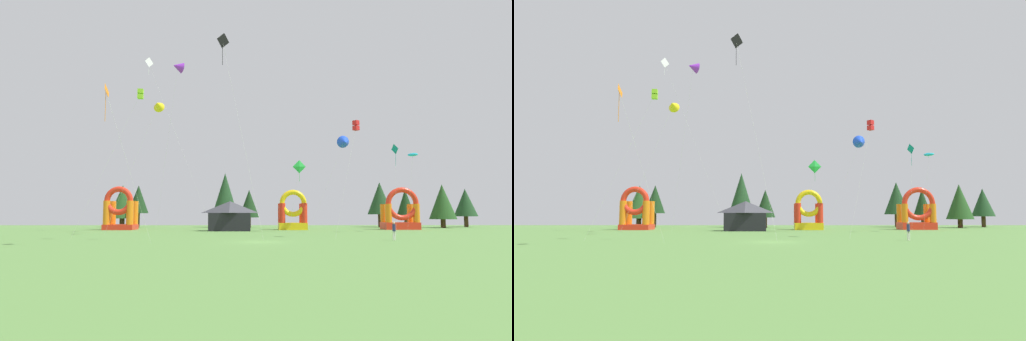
% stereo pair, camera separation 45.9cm
% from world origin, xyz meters
% --- Properties ---
extents(ground_plane, '(120.00, 120.00, 0.00)m').
position_xyz_m(ground_plane, '(0.00, 0.00, 0.00)').
color(ground_plane, '#5B8C42').
extents(kite_lime_box, '(6.36, 0.79, 14.52)m').
position_xyz_m(kite_lime_box, '(-11.37, 2.52, 13.99)').
color(kite_lime_box, '#8CD826').
rests_on(kite_lime_box, ground_plane).
extents(kite_white_diamond, '(10.01, 1.60, 25.11)m').
position_xyz_m(kite_white_diamond, '(-15.63, 23.57, 24.32)').
color(kite_white_diamond, white).
rests_on(kite_white_diamond, ground_plane).
extents(kite_cyan_parafoil, '(1.40, 3.01, 11.30)m').
position_xyz_m(kite_cyan_parafoil, '(22.35, 22.40, 10.87)').
color(kite_cyan_parafoil, '#19B7CC').
rests_on(kite_cyan_parafoil, ground_plane).
extents(kite_green_diamond, '(2.12, 1.46, 9.63)m').
position_xyz_m(kite_green_diamond, '(6.13, 21.56, 8.94)').
color(kite_green_diamond, green).
rests_on(kite_green_diamond, ground_plane).
extents(kite_orange_diamond, '(3.37, 3.82, 12.57)m').
position_xyz_m(kite_orange_diamond, '(-12.16, -5.03, 11.98)').
color(kite_orange_diamond, orange).
rests_on(kite_orange_diamond, ground_plane).
extents(kite_blue_delta, '(6.61, 2.13, 14.47)m').
position_xyz_m(kite_blue_delta, '(13.55, 26.63, 13.37)').
color(kite_blue_delta, blue).
rests_on(kite_blue_delta, ground_plane).
extents(kite_black_diamond, '(4.40, 0.95, 19.13)m').
position_xyz_m(kite_black_diamond, '(-3.31, 0.71, 18.44)').
color(kite_black_diamond, black).
rests_on(kite_black_diamond, ground_plane).
extents(kite_teal_diamond, '(1.25, 2.40, 11.92)m').
position_xyz_m(kite_teal_diamond, '(19.43, 20.84, 11.31)').
color(kite_teal_diamond, '#0C7F7A').
rests_on(kite_teal_diamond, ground_plane).
extents(kite_red_box, '(3.26, 2.69, 12.47)m').
position_xyz_m(kite_red_box, '(10.64, 7.14, 11.91)').
color(kite_red_box, red).
rests_on(kite_red_box, ground_plane).
extents(kite_yellow_delta, '(6.69, 1.49, 16.25)m').
position_xyz_m(kite_yellow_delta, '(-11.79, 12.50, 15.47)').
color(kite_yellow_delta, yellow).
rests_on(kite_yellow_delta, ground_plane).
extents(kite_purple_delta, '(4.91, 7.48, 23.20)m').
position_xyz_m(kite_purple_delta, '(-10.60, 18.80, 22.37)').
color(kite_purple_delta, purple).
rests_on(kite_purple_delta, ground_plane).
extents(person_midfield, '(0.38, 0.38, 1.75)m').
position_xyz_m(person_midfield, '(12.87, 2.38, 1.04)').
color(person_midfield, silver).
rests_on(person_midfield, ground_plane).
extents(inflatable_orange_dome, '(5.49, 3.71, 6.74)m').
position_xyz_m(inflatable_orange_dome, '(23.46, 31.45, 2.39)').
color(inflatable_orange_dome, red).
rests_on(inflatable_orange_dome, ground_plane).
extents(inflatable_red_slide, '(4.71, 3.95, 6.80)m').
position_xyz_m(inflatable_red_slide, '(-21.32, 30.63, 2.65)').
color(inflatable_red_slide, red).
rests_on(inflatable_red_slide, ground_plane).
extents(inflatable_blue_arch, '(4.43, 3.53, 6.27)m').
position_xyz_m(inflatable_blue_arch, '(5.95, 30.41, 2.30)').
color(inflatable_blue_arch, yellow).
rests_on(inflatable_blue_arch, ground_plane).
extents(festival_tent, '(6.08, 4.04, 4.38)m').
position_xyz_m(festival_tent, '(-3.75, 26.14, 2.19)').
color(festival_tent, black).
rests_on(festival_tent, ground_plane).
extents(tree_row_0, '(5.20, 5.20, 7.96)m').
position_xyz_m(tree_row_0, '(-25.09, 44.74, 4.78)').
color(tree_row_0, '#4C331E').
rests_on(tree_row_0, ground_plane).
extents(tree_row_1, '(3.79, 3.79, 7.88)m').
position_xyz_m(tree_row_1, '(-21.74, 43.33, 5.19)').
color(tree_row_1, '#4C331E').
rests_on(tree_row_1, ground_plane).
extents(tree_row_2, '(4.66, 4.66, 10.16)m').
position_xyz_m(tree_row_2, '(-5.52, 43.36, 6.28)').
color(tree_row_2, '#4C331E').
rests_on(tree_row_2, ground_plane).
extents(tree_row_3, '(3.63, 3.63, 6.84)m').
position_xyz_m(tree_row_3, '(-0.98, 40.03, 4.31)').
color(tree_row_3, '#4C331E').
rests_on(tree_row_3, ground_plane).
extents(tree_row_4, '(4.71, 4.71, 8.60)m').
position_xyz_m(tree_row_4, '(24.15, 45.15, 5.45)').
color(tree_row_4, '#4C331E').
rests_on(tree_row_4, ground_plane).
extents(tree_row_5, '(3.10, 3.10, 7.13)m').
position_xyz_m(tree_row_5, '(27.94, 41.89, 4.65)').
color(tree_row_5, '#4C331E').
rests_on(tree_row_5, ground_plane).
extents(tree_row_6, '(4.78, 4.78, 7.90)m').
position_xyz_m(tree_row_6, '(34.28, 40.64, 4.69)').
color(tree_row_6, '#4C331E').
rests_on(tree_row_6, ground_plane).
extents(tree_row_7, '(4.31, 4.31, 7.38)m').
position_xyz_m(tree_row_7, '(40.87, 45.50, 4.66)').
color(tree_row_7, '#4C331E').
rests_on(tree_row_7, ground_plane).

